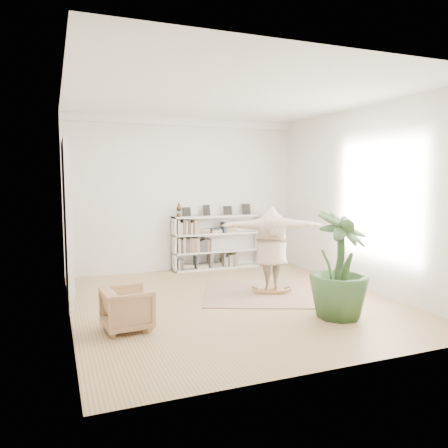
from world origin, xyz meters
The scene contains 9 objects.
floor centered at (0.00, 0.00, 0.00)m, with size 6.00×6.00×0.00m, color #936F4C.
room_shell centered at (0.00, 2.94, 3.51)m, with size 6.00×6.00×6.00m.
doors centered at (-2.70, 1.30, 1.40)m, with size 0.09×1.78×2.92m.
bookshelf centered at (0.74, 2.82, 0.64)m, with size 2.20×0.35×1.64m.
armchair centered at (-1.99, -0.79, 0.31)m, with size 0.67×0.69×0.62m, color tan.
rug centered at (0.88, 0.22, 0.01)m, with size 2.50×2.00×0.02m, color tan.
rocker_board centered at (0.88, 0.22, 0.07)m, with size 0.59×0.48×0.11m.
person centered at (0.88, 0.22, 0.92)m, with size 1.95×0.53×1.59m, color #BEA38E.
houseplant centered at (1.22, -1.43, 0.84)m, with size 0.94×0.94×1.69m, color #305028.
Camera 1 is at (-2.94, -7.04, 2.20)m, focal length 35.00 mm.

